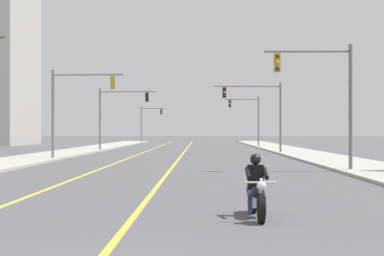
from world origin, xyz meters
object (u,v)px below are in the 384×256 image
traffic_signal_mid_right (261,106)px  traffic_signal_far_right (249,114)px  traffic_signal_near_right (326,88)px  traffic_signal_mid_left (116,109)px  traffic_signal_far_left (148,119)px  motorcycle_with_rider (256,192)px  traffic_signal_near_left (73,100)px

traffic_signal_mid_right → traffic_signal_far_right: same height
traffic_signal_near_right → traffic_signal_mid_left: same height
traffic_signal_near_right → traffic_signal_far_left: size_ratio=1.00×
traffic_signal_mid_right → traffic_signal_mid_left: same height
motorcycle_with_rider → traffic_signal_mid_left: traffic_signal_mid_left is taller
motorcycle_with_rider → traffic_signal_near_right: 15.44m
traffic_signal_near_left → traffic_signal_mid_right: size_ratio=1.00×
traffic_signal_far_left → traffic_signal_mid_right: bearing=-73.4°
traffic_signal_near_left → traffic_signal_far_left: (-0.39, 58.40, -0.05)m
traffic_signal_mid_right → traffic_signal_far_left: bearing=106.6°
traffic_signal_mid_left → traffic_signal_far_left: size_ratio=1.00×
traffic_signal_far_left → traffic_signal_far_right: bearing=-61.9°
traffic_signal_mid_right → traffic_signal_far_left: same height
traffic_signal_near_left → motorcycle_with_rider: bearing=-68.4°
traffic_signal_near_right → traffic_signal_far_left: same height
traffic_signal_far_right → traffic_signal_far_left: (-15.09, 28.22, -0.00)m
traffic_signal_mid_right → traffic_signal_near_left: bearing=-144.0°
motorcycle_with_rider → traffic_signal_far_left: traffic_signal_far_left is taller
traffic_signal_mid_right → traffic_signal_mid_left: size_ratio=1.00×
traffic_signal_mid_right → motorcycle_with_rider: bearing=-96.3°
motorcycle_with_rider → traffic_signal_far_left: bearing=97.1°
traffic_signal_mid_right → traffic_signal_far_right: 20.00m
traffic_signal_mid_left → traffic_signal_far_right: size_ratio=1.00×
motorcycle_with_rider → traffic_signal_far_left: size_ratio=0.35×
traffic_signal_mid_left → traffic_signal_far_right: bearing=43.3°
motorcycle_with_rider → traffic_signal_near_right: size_ratio=0.35×
traffic_signal_mid_left → traffic_signal_far_right: (14.27, 13.47, -0.09)m
traffic_signal_mid_right → traffic_signal_mid_left: bearing=154.4°
traffic_signal_near_right → traffic_signal_near_left: (-14.86, 11.11, 0.05)m
traffic_signal_far_left → traffic_signal_near_right: bearing=-77.6°
motorcycle_with_rider → traffic_signal_far_right: traffic_signal_far_right is taller
motorcycle_with_rider → traffic_signal_mid_right: traffic_signal_mid_right is taller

